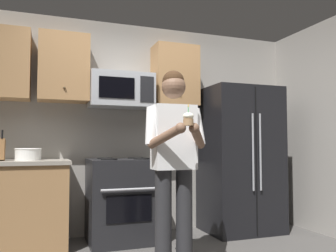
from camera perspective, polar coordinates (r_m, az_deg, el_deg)
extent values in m
cube|color=gray|center=(4.41, -6.55, -0.25)|extent=(4.40, 0.10, 2.60)
cube|color=black|center=(4.04, -7.46, -11.91)|extent=(0.76, 0.66, 0.92)
cube|color=black|center=(3.73, -6.35, -13.30)|extent=(0.48, 0.01, 0.28)
cylinder|color=#99999E|center=(3.67, -6.24, -10.29)|extent=(0.60, 0.03, 0.03)
cylinder|color=black|center=(3.83, -9.61, -5.38)|extent=(0.18, 0.18, 0.01)
cylinder|color=black|center=(3.90, -4.38, -5.37)|extent=(0.18, 0.18, 0.01)
cylinder|color=black|center=(4.10, -10.30, -5.22)|extent=(0.18, 0.18, 0.01)
cylinder|color=black|center=(4.18, -5.40, -5.22)|extent=(0.18, 0.18, 0.01)
cube|color=#9EA0A5|center=(4.16, -7.69, 5.75)|extent=(0.74, 0.40, 0.40)
cube|color=black|center=(3.95, -8.35, 6.25)|extent=(0.40, 0.01, 0.24)
cube|color=black|center=(4.03, -3.44, 6.03)|extent=(0.16, 0.01, 0.30)
cube|color=black|center=(4.52, 11.69, -5.34)|extent=(0.90, 0.72, 1.80)
cylinder|color=gray|center=(4.18, 13.76, -4.13)|extent=(0.02, 0.02, 0.90)
cylinder|color=gray|center=(4.23, 14.90, -4.10)|extent=(0.02, 0.02, 0.90)
cube|color=black|center=(4.22, 14.28, -5.47)|extent=(0.01, 0.01, 1.74)
cube|color=#9E7247|center=(4.17, -16.69, 9.05)|extent=(0.55, 0.34, 0.76)
sphere|color=brown|center=(3.95, -16.61, 6.05)|extent=(0.03, 0.03, 0.03)
cube|color=#9E7247|center=(4.44, 1.15, 8.17)|extent=(0.55, 0.34, 0.76)
sphere|color=brown|center=(4.24, 2.02, 5.30)|extent=(0.03, 0.03, 0.03)
cylinder|color=black|center=(3.88, -25.48, -1.26)|extent=(0.02, 0.04, 0.09)
cylinder|color=white|center=(3.95, -21.92, -4.36)|extent=(0.26, 0.26, 0.12)
torus|color=white|center=(3.95, -21.90, -3.51)|extent=(0.27, 0.27, 0.02)
cylinder|color=#262628|center=(3.18, -0.79, -14.88)|extent=(0.15, 0.15, 0.86)
cylinder|color=#262628|center=(3.25, 2.66, -14.63)|extent=(0.15, 0.15, 0.86)
cube|color=white|center=(3.15, 0.95, -1.83)|extent=(0.38, 0.22, 0.58)
sphere|color=brown|center=(3.20, 0.94, 6.44)|extent=(0.22, 0.22, 0.22)
sphere|color=#382314|center=(3.21, 0.87, 7.29)|extent=(0.20, 0.20, 0.20)
cylinder|color=white|center=(3.06, -2.81, -0.01)|extent=(0.15, 0.18, 0.35)
cylinder|color=brown|center=(2.92, -0.50, -1.76)|extent=(0.26, 0.33, 0.21)
sphere|color=brown|center=(2.83, 2.08, -0.33)|extent=(0.09, 0.09, 0.09)
cylinder|color=white|center=(3.21, 4.89, -0.15)|extent=(0.15, 0.18, 0.35)
cylinder|color=brown|center=(3.03, 4.86, -1.80)|extent=(0.26, 0.33, 0.21)
sphere|color=brown|center=(2.88, 4.30, -0.37)|extent=(0.09, 0.09, 0.09)
cylinder|color=#A87F56|center=(2.84, 3.35, 0.63)|extent=(0.08, 0.08, 0.06)
ellipsoid|color=white|center=(2.85, 3.35, 1.62)|extent=(0.09, 0.09, 0.06)
cylinder|color=#4CBF66|center=(2.85, 3.35, 2.57)|extent=(0.01, 0.01, 0.06)
ellipsoid|color=#FFD159|center=(2.85, 3.34, 3.32)|extent=(0.01, 0.01, 0.02)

